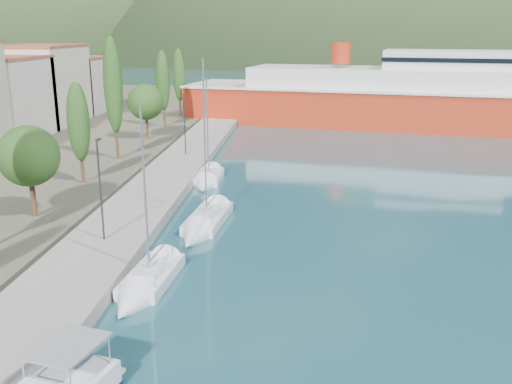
{
  "coord_description": "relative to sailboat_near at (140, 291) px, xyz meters",
  "views": [
    {
      "loc": [
        2.73,
        -18.76,
        12.89
      ],
      "look_at": [
        0.0,
        14.0,
        3.5
      ],
      "focal_mm": 40.0,
      "sensor_mm": 36.0,
      "label": 1
    }
  ],
  "objects": [
    {
      "name": "tree_row",
      "position": [
        -10.07,
        25.1,
        5.52
      ],
      "size": [
        4.13,
        63.11,
        11.65
      ],
      "color": "#47301E",
      "rests_on": "land_strip"
    },
    {
      "name": "quay",
      "position": [
        -3.78,
        19.3,
        0.12
      ],
      "size": [
        5.0,
        88.0,
        0.8
      ],
      "primitive_type": "cube",
      "color": "gray",
      "rests_on": "ground"
    },
    {
      "name": "sailboat_far",
      "position": [
        -0.23,
        21.25,
        -0.0
      ],
      "size": [
        2.24,
        6.7,
        9.8
      ],
      "color": "silver",
      "rests_on": "ground"
    },
    {
      "name": "sailboat_near",
      "position": [
        0.0,
        0.0,
        0.0
      ],
      "size": [
        2.73,
        7.28,
        10.24
      ],
      "color": "silver",
      "rests_on": "ground"
    },
    {
      "name": "ferry",
      "position": [
        21.17,
        54.54,
        3.31
      ],
      "size": [
        60.77,
        24.57,
        11.81
      ],
      "color": "red",
      "rests_on": "ground"
    },
    {
      "name": "lamp_posts",
      "position": [
        -3.78,
        6.78,
        3.8
      ],
      "size": [
        0.15,
        45.85,
        6.06
      ],
      "color": "#2D2D33",
      "rests_on": "quay"
    },
    {
      "name": "ground",
      "position": [
        5.22,
        113.3,
        -0.28
      ],
      "size": [
        1400.0,
        1400.0,
        0.0
      ],
      "primitive_type": "plane",
      "color": "#21515B"
    },
    {
      "name": "sailboat_mid",
      "position": [
        1.35,
        9.45,
        0.01
      ],
      "size": [
        2.99,
        8.54,
        12.05
      ],
      "color": "silver",
      "rests_on": "ground"
    }
  ]
}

